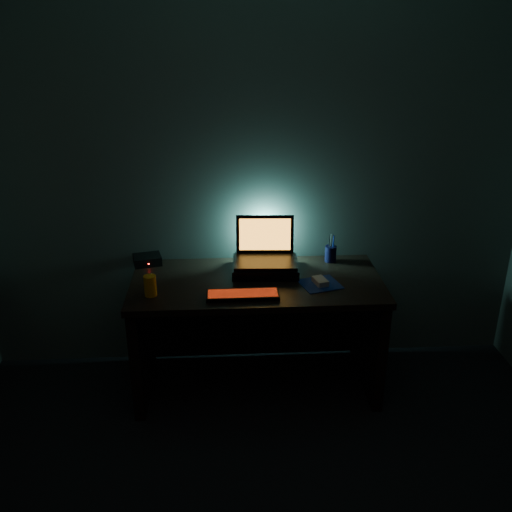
{
  "coord_description": "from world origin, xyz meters",
  "views": [
    {
      "loc": [
        -0.19,
        -1.45,
        2.21
      ],
      "look_at": [
        -0.01,
        1.57,
        0.93
      ],
      "focal_mm": 40.0,
      "sensor_mm": 36.0,
      "label": 1
    }
  ],
  "objects_px": {
    "pen_cup": "(331,254)",
    "router": "(147,260)",
    "keyboard": "(243,295)",
    "mouse": "(320,281)",
    "laptop": "(265,250)",
    "juice_glass": "(150,286)"
  },
  "relations": [
    {
      "from": "mouse",
      "to": "juice_glass",
      "type": "distance_m",
      "value": 0.98
    },
    {
      "from": "laptop",
      "to": "router",
      "type": "xyz_separation_m",
      "value": [
        -0.74,
        0.11,
        -0.09
      ]
    },
    {
      "from": "laptop",
      "to": "mouse",
      "type": "xyz_separation_m",
      "value": [
        0.31,
        -0.25,
        -0.1
      ]
    },
    {
      "from": "mouse",
      "to": "juice_glass",
      "type": "relative_size",
      "value": 0.89
    },
    {
      "from": "pen_cup",
      "to": "router",
      "type": "distance_m",
      "value": 1.17
    },
    {
      "from": "mouse",
      "to": "keyboard",
      "type": "bearing_deg",
      "value": -179.99
    },
    {
      "from": "juice_glass",
      "to": "router",
      "type": "relative_size",
      "value": 0.61
    },
    {
      "from": "keyboard",
      "to": "laptop",
      "type": "bearing_deg",
      "value": 67.86
    },
    {
      "from": "laptop",
      "to": "mouse",
      "type": "bearing_deg",
      "value": -36.57
    },
    {
      "from": "pen_cup",
      "to": "router",
      "type": "bearing_deg",
      "value": 178.62
    },
    {
      "from": "mouse",
      "to": "router",
      "type": "xyz_separation_m",
      "value": [
        -1.05,
        0.36,
        0.01
      ]
    },
    {
      "from": "juice_glass",
      "to": "laptop",
      "type": "bearing_deg",
      "value": 26.69
    },
    {
      "from": "laptop",
      "to": "router",
      "type": "distance_m",
      "value": 0.76
    },
    {
      "from": "keyboard",
      "to": "juice_glass",
      "type": "distance_m",
      "value": 0.52
    },
    {
      "from": "laptop",
      "to": "juice_glass",
      "type": "distance_m",
      "value": 0.75
    },
    {
      "from": "mouse",
      "to": "juice_glass",
      "type": "bearing_deg",
      "value": 168.7
    },
    {
      "from": "laptop",
      "to": "pen_cup",
      "type": "height_order",
      "value": "laptop"
    },
    {
      "from": "juice_glass",
      "to": "pen_cup",
      "type": "bearing_deg",
      "value": 20.9
    },
    {
      "from": "laptop",
      "to": "juice_glass",
      "type": "xyz_separation_m",
      "value": [
        -0.67,
        -0.34,
        -0.06
      ]
    },
    {
      "from": "juice_glass",
      "to": "router",
      "type": "height_order",
      "value": "juice_glass"
    },
    {
      "from": "keyboard",
      "to": "mouse",
      "type": "relative_size",
      "value": 3.82
    },
    {
      "from": "laptop",
      "to": "pen_cup",
      "type": "xyz_separation_m",
      "value": [
        0.43,
        0.08,
        -0.07
      ]
    }
  ]
}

